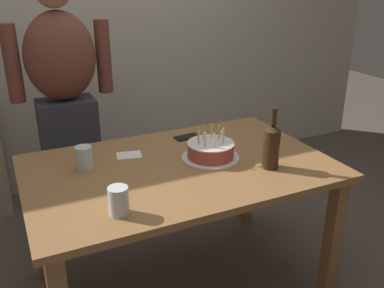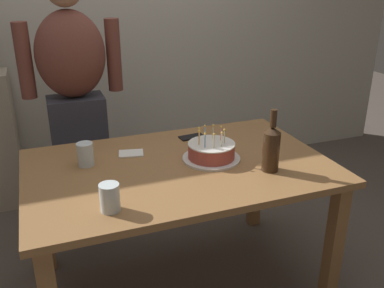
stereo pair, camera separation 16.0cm
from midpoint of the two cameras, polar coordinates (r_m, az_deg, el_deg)
The scene contains 10 objects.
ground_plane at distance 2.52m, azimuth -3.42°, elevation -18.26°, with size 10.00×10.00×0.00m, color #564C44.
back_wall at distance 3.43m, azimuth -14.16°, elevation 15.96°, with size 5.20×0.10×2.60m, color beige.
dining_table at distance 2.16m, azimuth -3.80°, elevation -5.19°, with size 1.50×0.96×0.74m.
birthday_cake at distance 2.17m, azimuth 0.37°, elevation -0.96°, with size 0.30×0.30×0.17m.
water_glass_near at distance 2.14m, azimuth -16.40°, elevation -1.84°, with size 0.08×0.08×0.12m, color silver.
water_glass_far at distance 1.72m, azimuth -12.52°, elevation -7.53°, with size 0.08×0.08×0.12m, color silver.
wine_bottle at distance 2.06m, azimuth 8.47°, elevation -0.15°, with size 0.08×0.08×0.31m.
cell_phone at distance 2.46m, azimuth -2.55°, elevation 0.93°, with size 0.14×0.07×0.01m, color black.
napkin_stack at distance 2.25m, azimuth -10.51°, elevation -1.56°, with size 0.13×0.10×0.01m, color white.
person_man_bearded at distance 2.70m, azimuth -18.24°, elevation 4.71°, with size 0.61×0.27×1.66m.
Camera 1 is at (-0.76, -1.76, 1.64)m, focal length 39.64 mm.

